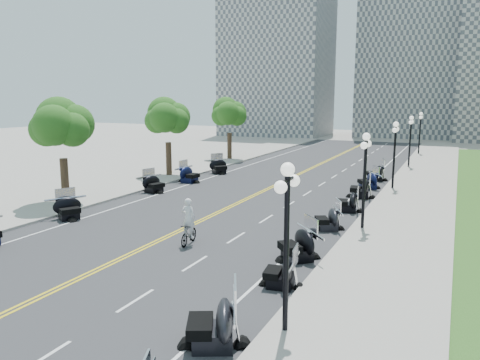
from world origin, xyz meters
The scene contains 49 objects.
ground centered at (0.00, 0.00, 0.00)m, with size 160.00×160.00×0.00m, color gray.
road centered at (0.00, 10.00, 0.00)m, with size 16.00×90.00×0.01m, color #333335.
centerline_yellow_a centered at (-0.12, 10.00, 0.01)m, with size 0.12×90.00×0.00m, color yellow.
centerline_yellow_b centered at (0.12, 10.00, 0.01)m, with size 0.12×90.00×0.00m, color yellow.
edge_line_north centered at (6.40, 10.00, 0.01)m, with size 0.12×90.00×0.00m, color white.
edge_line_south centered at (-6.40, 10.00, 0.01)m, with size 0.12×90.00×0.00m, color white.
lane_dash_3 centered at (3.20, -12.00, 0.01)m, with size 0.12×2.00×0.00m, color white.
lane_dash_4 centered at (3.20, -8.00, 0.01)m, with size 0.12×2.00×0.00m, color white.
lane_dash_5 centered at (3.20, -4.00, 0.01)m, with size 0.12×2.00×0.00m, color white.
lane_dash_6 centered at (3.20, 0.00, 0.01)m, with size 0.12×2.00×0.00m, color white.
lane_dash_7 centered at (3.20, 4.00, 0.01)m, with size 0.12×2.00×0.00m, color white.
lane_dash_8 centered at (3.20, 8.00, 0.01)m, with size 0.12×2.00×0.00m, color white.
lane_dash_9 centered at (3.20, 12.00, 0.01)m, with size 0.12×2.00×0.00m, color white.
lane_dash_10 centered at (3.20, 16.00, 0.01)m, with size 0.12×2.00×0.00m, color white.
lane_dash_11 centered at (3.20, 20.00, 0.01)m, with size 0.12×2.00×0.00m, color white.
lane_dash_12 centered at (3.20, 24.00, 0.01)m, with size 0.12×2.00×0.00m, color white.
lane_dash_13 centered at (3.20, 28.00, 0.01)m, with size 0.12×2.00×0.00m, color white.
lane_dash_14 centered at (3.20, 32.00, 0.01)m, with size 0.12×2.00×0.00m, color white.
lane_dash_15 centered at (3.20, 36.00, 0.01)m, with size 0.12×2.00×0.00m, color white.
lane_dash_16 centered at (3.20, 40.00, 0.01)m, with size 0.12×2.00×0.00m, color white.
lane_dash_17 centered at (3.20, 44.00, 0.01)m, with size 0.12×2.00×0.00m, color white.
lane_dash_18 centered at (3.20, 48.00, 0.01)m, with size 0.12×2.00×0.00m, color white.
lane_dash_19 centered at (3.20, 52.00, 0.01)m, with size 0.12×2.00×0.00m, color white.
sidewalk_north centered at (10.50, 10.00, 0.07)m, with size 5.00×90.00×0.15m, color #9E9991.
sidewalk_south centered at (-10.50, 10.00, 0.07)m, with size 5.00×90.00×0.15m, color #9E9991.
distant_block_a centered at (-18.00, 62.00, 13.00)m, with size 18.00×14.00×26.00m, color gray.
distant_block_b centered at (4.00, 68.00, 15.00)m, with size 16.00×12.00×30.00m, color gray.
street_lamp_1 centered at (8.60, -8.00, 2.60)m, with size 0.50×1.20×4.90m, color black, non-canonical shape.
street_lamp_2 centered at (8.60, 4.00, 2.60)m, with size 0.50×1.20×4.90m, color black, non-canonical shape.
street_lamp_3 centered at (8.60, 16.00, 2.60)m, with size 0.50×1.20×4.90m, color black, non-canonical shape.
street_lamp_4 centered at (8.60, 28.00, 2.60)m, with size 0.50×1.20×4.90m, color black, non-canonical shape.
street_lamp_5 centered at (8.60, 40.00, 2.60)m, with size 0.50×1.20×4.90m, color black, non-canonical shape.
tree_2 centered at (-10.00, 2.00, 4.75)m, with size 4.80×4.80×9.20m, color #235619, non-canonical shape.
tree_3 centered at (-10.00, 14.00, 4.75)m, with size 4.80×4.80×9.20m, color #235619, non-canonical shape.
tree_4 centered at (-10.00, 26.00, 4.75)m, with size 4.80×4.80×9.20m, color #235619, non-canonical shape.
motorcycle_n_3 centered at (7.01, -9.50, 0.77)m, with size 2.20×2.20×1.54m, color black, non-canonical shape.
motorcycle_n_4 centered at (7.28, -4.77, 0.64)m, with size 1.82×1.82×1.28m, color black, non-canonical shape.
motorcycle_n_5 centered at (6.94, -1.79, 0.76)m, with size 2.16×2.16×1.51m, color black, non-canonical shape.
motorcycle_n_6 centered at (6.93, 3.31, 0.66)m, with size 1.87×1.87×1.31m, color black, non-canonical shape.
motorcycle_n_7 centered at (7.03, 7.76, 0.69)m, with size 1.97×1.97×1.38m, color black, non-canonical shape.
motorcycle_n_8 centered at (6.96, 12.06, 0.75)m, with size 2.15×2.15×1.51m, color black, non-canonical shape.
motorcycle_n_9 centered at (6.88, 15.49, 0.71)m, with size 2.02×2.02×1.42m, color black, non-canonical shape.
motorcycle_n_10 centered at (6.78, 19.38, 0.75)m, with size 2.13×2.13×1.49m, color black, non-canonical shape.
motorcycle_s_5 centered at (-6.99, -0.79, 0.70)m, with size 2.00×2.00×1.40m, color black, non-canonical shape.
motorcycle_s_7 centered at (-7.06, 7.57, 0.70)m, with size 2.00×2.00×1.40m, color black, non-canonical shape.
motorcycle_s_8 centered at (-6.80, 12.15, 0.73)m, with size 2.10×2.10×1.47m, color black, non-canonical shape.
motorcycle_s_9 centered at (-6.71, 17.19, 0.73)m, with size 2.08×2.08×1.46m, color black, non-canonical shape.
bicycle centered at (1.63, -1.89, 0.52)m, with size 0.49×1.73×1.04m, color #A51414.
cyclist_rider centered at (1.63, -1.89, 1.98)m, with size 0.69×0.45×1.89m, color white.
Camera 1 is at (12.79, -20.10, 6.87)m, focal length 35.00 mm.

